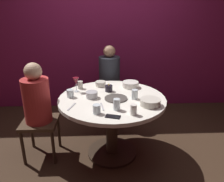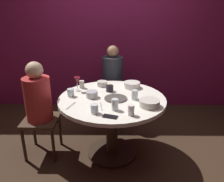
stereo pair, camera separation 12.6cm
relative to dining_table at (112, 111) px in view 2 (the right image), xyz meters
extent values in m
plane|color=#382619|center=(0.00, 0.00, -0.57)|extent=(8.00, 8.00, 0.00)
cube|color=maroon|center=(0.00, 1.50, 0.73)|extent=(6.00, 0.10, 2.60)
cylinder|color=silver|center=(0.00, 0.00, 0.15)|extent=(1.21, 1.21, 0.04)
cylinder|color=#332319|center=(0.00, 0.00, -0.22)|extent=(0.14, 0.14, 0.71)
cylinder|color=#2D2116|center=(0.00, 0.00, -0.56)|extent=(0.60, 0.60, 0.03)
cube|color=#3F2D1E|center=(-0.84, 0.00, -0.12)|extent=(0.40, 0.40, 0.04)
cylinder|color=#B22D2D|center=(-0.84, 0.00, 0.15)|extent=(0.30, 0.30, 0.51)
sphere|color=tan|center=(-0.84, 0.00, 0.49)|extent=(0.19, 0.19, 0.19)
cylinder|color=#332319|center=(-1.01, -0.17, -0.36)|extent=(0.04, 0.04, 0.43)
cylinder|color=#332319|center=(-0.67, -0.17, -0.36)|extent=(0.04, 0.04, 0.43)
cylinder|color=#332319|center=(-1.01, 0.17, -0.36)|extent=(0.04, 0.04, 0.43)
cylinder|color=#332319|center=(-0.67, 0.17, -0.36)|extent=(0.04, 0.04, 0.43)
cube|color=#3F2D1E|center=(0.00, 0.90, -0.12)|extent=(0.40, 0.40, 0.04)
cylinder|color=#2D333D|center=(0.00, 0.90, 0.17)|extent=(0.32, 0.32, 0.55)
sphere|color=tan|center=(0.00, 0.90, 0.53)|extent=(0.18, 0.18, 0.18)
cylinder|color=#332319|center=(-0.17, 1.07, -0.36)|extent=(0.04, 0.04, 0.43)
cylinder|color=#332319|center=(-0.17, 0.73, -0.36)|extent=(0.04, 0.04, 0.43)
cylinder|color=#332319|center=(0.17, 1.07, -0.36)|extent=(0.04, 0.04, 0.43)
cylinder|color=#332319|center=(0.17, 0.73, -0.36)|extent=(0.04, 0.04, 0.43)
cylinder|color=black|center=(-0.03, 0.20, 0.21)|extent=(0.09, 0.09, 0.08)
sphere|color=#F9D159|center=(-0.03, 0.20, 0.26)|extent=(0.02, 0.02, 0.02)
cylinder|color=silver|center=(-0.42, 0.21, 0.18)|extent=(0.06, 0.06, 0.01)
cylinder|color=silver|center=(-0.42, 0.21, 0.23)|extent=(0.01, 0.01, 0.09)
cone|color=maroon|center=(-0.42, 0.21, 0.31)|extent=(0.08, 0.08, 0.08)
cylinder|color=#4C4742|center=(0.04, -0.04, 0.18)|extent=(0.25, 0.25, 0.01)
cube|color=black|center=(-0.01, -0.47, 0.18)|extent=(0.15, 0.11, 0.01)
cylinder|color=#B7B7BC|center=(-0.23, 0.01, 0.21)|extent=(0.13, 0.13, 0.07)
cylinder|color=beige|center=(0.39, -0.22, 0.21)|extent=(0.21, 0.21, 0.07)
cylinder|color=beige|center=(-0.13, 0.39, 0.21)|extent=(0.13, 0.13, 0.06)
cylinder|color=silver|center=(0.25, 0.33, 0.21)|extent=(0.20, 0.20, 0.07)
cylinder|color=beige|center=(-0.38, 0.31, 0.22)|extent=(0.06, 0.06, 0.10)
cylinder|color=silver|center=(-0.16, -0.39, 0.22)|extent=(0.07, 0.07, 0.09)
cylinder|color=silver|center=(0.25, -0.04, 0.23)|extent=(0.07, 0.07, 0.11)
cylinder|color=silver|center=(0.18, -0.43, 0.23)|extent=(0.06, 0.06, 0.10)
cylinder|color=silver|center=(0.03, -0.31, 0.23)|extent=(0.07, 0.07, 0.12)
cylinder|color=silver|center=(-0.47, 0.04, 0.22)|extent=(0.08, 0.08, 0.09)
cube|color=#B7B7BC|center=(-0.11, -0.24, 0.18)|extent=(0.04, 0.18, 0.01)
cube|color=#B7B7BC|center=(-0.42, -0.23, 0.18)|extent=(0.07, 0.18, 0.01)
camera|label=1|loc=(-0.10, -2.30, 1.14)|focal=35.37mm
camera|label=2|loc=(0.03, -2.30, 1.14)|focal=35.37mm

